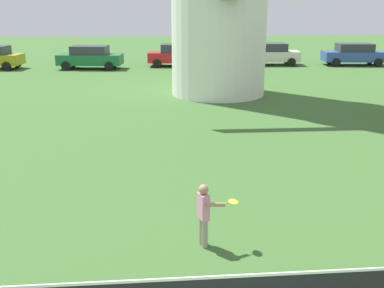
{
  "coord_description": "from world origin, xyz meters",
  "views": [
    {
      "loc": [
        -0.88,
        -2.99,
        4.48
      ],
      "look_at": [
        -0.26,
        4.24,
        2.21
      ],
      "focal_mm": 42.84,
      "sensor_mm": 36.0,
      "label": 1
    }
  ],
  "objects_px": {
    "parked_car_cream": "(270,54)",
    "parked_car_blue": "(354,54)",
    "parked_car_green": "(90,57)",
    "parked_car_red": "(178,55)",
    "player_far": "(205,211)"
  },
  "relations": [
    {
      "from": "parked_car_green",
      "to": "parked_car_red",
      "type": "relative_size",
      "value": 1.04
    },
    {
      "from": "parked_car_cream",
      "to": "parked_car_blue",
      "type": "relative_size",
      "value": 0.96
    },
    {
      "from": "player_far",
      "to": "parked_car_blue",
      "type": "distance_m",
      "value": 28.23
    },
    {
      "from": "parked_car_red",
      "to": "parked_car_blue",
      "type": "bearing_deg",
      "value": -2.68
    },
    {
      "from": "player_far",
      "to": "parked_car_red",
      "type": "height_order",
      "value": "parked_car_red"
    },
    {
      "from": "parked_car_red",
      "to": "parked_car_blue",
      "type": "relative_size",
      "value": 0.96
    },
    {
      "from": "parked_car_red",
      "to": "parked_car_blue",
      "type": "distance_m",
      "value": 12.76
    },
    {
      "from": "parked_car_cream",
      "to": "player_far",
      "type": "bearing_deg",
      "value": -106.74
    },
    {
      "from": "parked_car_cream",
      "to": "parked_car_red",
      "type": "bearing_deg",
      "value": -179.28
    },
    {
      "from": "parked_car_green",
      "to": "parked_car_blue",
      "type": "relative_size",
      "value": 0.99
    },
    {
      "from": "player_far",
      "to": "parked_car_blue",
      "type": "relative_size",
      "value": 0.28
    },
    {
      "from": "parked_car_green",
      "to": "parked_car_red",
      "type": "height_order",
      "value": "same"
    },
    {
      "from": "parked_car_green",
      "to": "parked_car_blue",
      "type": "xyz_separation_m",
      "value": [
        18.83,
        0.25,
        0.0
      ]
    },
    {
      "from": "parked_car_red",
      "to": "parked_car_blue",
      "type": "xyz_separation_m",
      "value": [
        12.75,
        -0.6,
        0.0
      ]
    },
    {
      "from": "player_far",
      "to": "parked_car_cream",
      "type": "height_order",
      "value": "parked_car_cream"
    }
  ]
}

